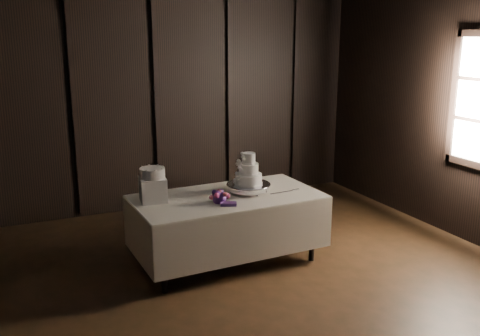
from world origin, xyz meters
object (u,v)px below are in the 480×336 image
display_table (227,226)px  small_cake (152,173)px  cake_stand (249,188)px  box_pedestal (153,190)px  bouquet (219,197)px  wedding_cake (247,172)px

display_table → small_cake: bearing=167.4°
cake_stand → small_cake: small_cake is taller
cake_stand → box_pedestal: 1.04m
display_table → bouquet: 0.47m
bouquet → box_pedestal: size_ratio=1.41×
wedding_cake → box_pedestal: size_ratio=1.33×
wedding_cake → box_pedestal: (-1.01, 0.13, -0.10)m
cake_stand → wedding_cake: bearing=-150.3°
wedding_cake → bouquet: (-0.41, -0.20, -0.17)m
wedding_cake → box_pedestal: wedding_cake is taller
wedding_cake → small_cake: bearing=169.8°
box_pedestal → display_table: bearing=-10.8°
display_table → box_pedestal: box_pedestal is taller
bouquet → box_pedestal: (-0.60, 0.33, 0.07)m
cake_stand → small_cake: 1.07m
bouquet → wedding_cake: bearing=26.0°
display_table → small_cake: 1.01m
display_table → cake_stand: cake_stand is taller
cake_stand → wedding_cake: size_ratio=1.40×
box_pedestal → wedding_cake: bearing=-7.2°
box_pedestal → small_cake: (0.00, 0.00, 0.18)m
small_cake → cake_stand: bearing=-6.3°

